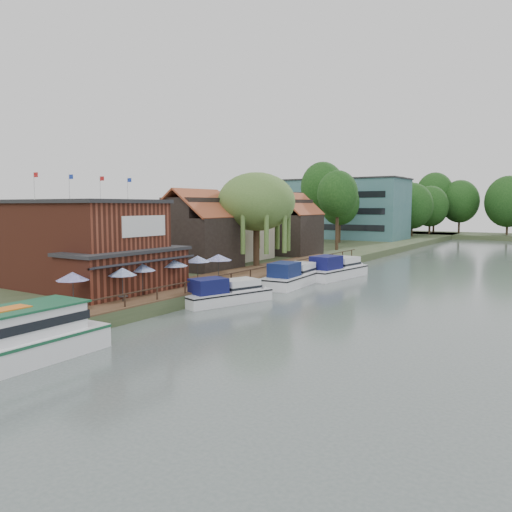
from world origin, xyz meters
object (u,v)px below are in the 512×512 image
Objects in this scene: swan at (16,352)px; pub at (87,244)px; cottage_c at (290,224)px; cruiser_0 at (226,290)px; cottage_a at (196,229)px; cruiser_2 at (336,266)px; umbrella_1 at (123,285)px; willow at (256,220)px; umbrella_4 at (198,269)px; cottage_b at (228,225)px; umbrella_2 at (143,279)px; umbrella_3 at (173,274)px; cruiser_1 at (293,273)px; hotel_block at (343,209)px; umbrella_5 at (218,268)px; umbrella_0 at (73,290)px.

pub is at bearing 127.95° from swan.
cruiser_0 is (10.22, -28.81, -4.18)m from cottage_c.
cruiser_2 is (12.78, 8.03, -3.99)m from cottage_a.
swan is at bearing -75.96° from umbrella_1.
pub is 2.23× the size of cruiser_0.
willow reaches higher than cruiser_2.
umbrella_4 is at bearing -101.58° from cruiser_2.
cottage_b is 39.88m from swan.
cottage_b is 4.04× the size of umbrella_2.
umbrella_3 reaches higher than cruiser_0.
cruiser_1 is at bearing 107.87° from cruiser_0.
willow is at bearing 100.56° from swan.
cottage_b is at bearing 144.36° from cruiser_0.
cottage_a is at bearing -140.57° from cruiser_2.
cottage_a is 0.96× the size of cruiser_0.
umbrella_2 is at bearing -78.50° from hotel_block.
umbrella_5 is at bearing -39.20° from cottage_a.
umbrella_0 is at bearing -91.43° from umbrella_3.
umbrella_0 is at bearing -93.09° from umbrella_2.
pub is at bearing -153.42° from umbrella_3.
umbrella_2 is 0.27× the size of cruiser_0.
umbrella_1 is at bearing -103.93° from cruiser_1.
umbrella_4 is 0.24× the size of cruiser_1.
willow reaches higher than umbrella_0.
hotel_block is 2.95× the size of cottage_a.
umbrella_0 is (6.18, -6.09, -2.36)m from pub.
pub is 8.42× the size of umbrella_4.
umbrella_0 is (7.18, -21.09, -2.96)m from cottage_a.
willow reaches higher than swan.
umbrella_4 is at bearing 90.10° from umbrella_0.
umbrella_5 reaches higher than cruiser_0.
pub is 2.00× the size of cruiser_1.
cottage_a is 29.57m from swan.
umbrella_3 and umbrella_5 have the same top height.
cottage_c is at bearing 104.04° from willow.
cottage_c reaches higher than umbrella_3.
umbrella_0 is at bearing -89.90° from umbrella_4.
swan is (3.34, -18.76, -2.07)m from umbrella_4.
pub is at bearing -128.91° from umbrella_5.
cruiser_1 is (0.15, 10.73, 0.15)m from cruiser_0.
umbrella_0 is 1.00× the size of umbrella_2.
umbrella_4 is 17.42m from cruiser_2.
umbrella_1 and umbrella_4 have the same top height.
cottage_b is at bearing -179.82° from cruiser_2.
willow is at bearing 133.09° from cruiser_0.
willow is 20.83m from umbrella_2.
umbrella_1 is at bearing -75.54° from umbrella_2.
cruiser_0 is at bearing -87.72° from cruiser_2.
umbrella_4 is at bearing 96.04° from umbrella_1.
cottage_b is (-3.00, 10.00, 0.00)m from cottage_a.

